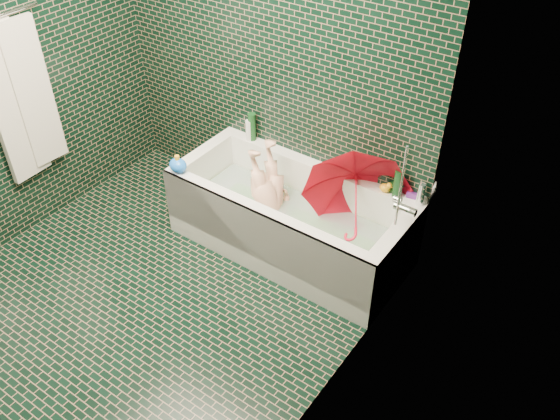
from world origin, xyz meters
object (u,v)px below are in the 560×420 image
Objects in this scene: bathtub at (289,225)px; bath_toy at (178,165)px; umbrella at (356,204)px; rubber_duck at (386,187)px; child at (272,205)px.

bathtub is 0.90m from bath_toy.
rubber_duck is at bearing 41.25° from umbrella.
bathtub is at bearing 92.81° from child.
child is 0.72m from bath_toy.
bath_toy reaches higher than bathtub.
umbrella is (0.46, 0.11, 0.34)m from bathtub.
child is 8.84× the size of rubber_duck.
umbrella reaches higher than bath_toy.
bathtub is at bearing -136.84° from rubber_duck.
rubber_duck is at bearing 121.13° from child.
umbrella is 1.27m from bath_toy.
umbrella reaches higher than bathtub.
child is (-0.17, 0.01, 0.10)m from bathtub.
umbrella reaches higher than child.
bathtub is 0.58m from umbrella.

